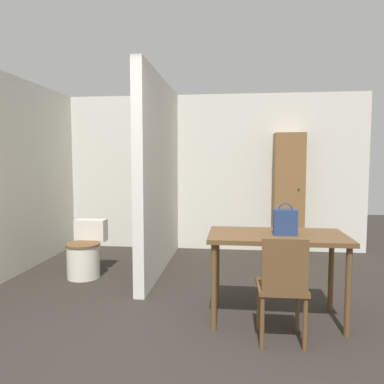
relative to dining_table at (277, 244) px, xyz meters
name	(u,v)px	position (x,y,z in m)	size (l,w,h in m)	color
ground_plane	(148,372)	(-0.96, -0.98, -0.70)	(16.00, 16.00, 0.00)	#2D2823
wall_back	(199,173)	(-0.96, 2.72, 0.55)	(5.28, 0.12, 2.50)	silver
wall_left	(3,177)	(-3.16, 0.84, 0.55)	(0.12, 4.64, 2.50)	silver
partition_wall	(160,175)	(-1.37, 1.50, 0.55)	(0.12, 2.33, 2.50)	silver
dining_table	(277,244)	(0.00, 0.00, 0.00)	(1.22, 0.67, 0.79)	brown
wooden_chair	(282,285)	(0.00, -0.46, -0.22)	(0.39, 0.39, 0.87)	brown
toilet	(85,253)	(-2.23, 1.04, -0.41)	(0.42, 0.57, 0.68)	silver
handbag	(285,222)	(0.07, -0.04, 0.21)	(0.20, 0.11, 0.29)	navy
wooden_cabinet	(288,194)	(0.44, 2.45, 0.23)	(0.45, 0.40, 1.86)	brown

